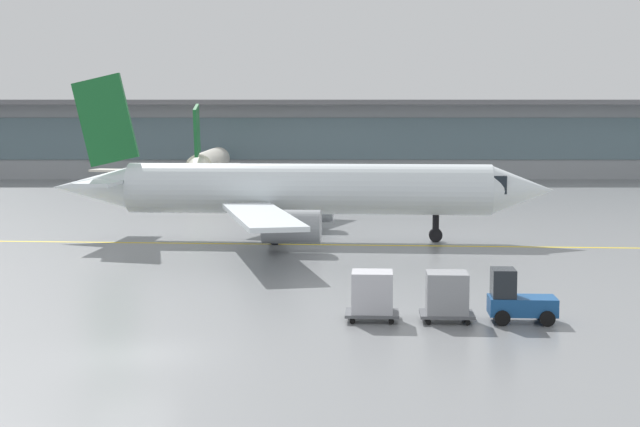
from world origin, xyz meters
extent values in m
plane|color=gray|center=(0.00, 0.00, 0.00)|extent=(400.00, 400.00, 0.00)
cube|color=yellow|center=(5.48, 27.56, 0.00)|extent=(109.68, 9.05, 0.01)
cube|color=#9EA3A8|center=(0.00, 89.88, 4.50)|extent=(218.67, 8.00, 9.00)
cube|color=slate|center=(0.00, 85.80, 4.95)|extent=(209.92, 0.16, 5.04)
cube|color=slate|center=(0.00, 88.38, 9.30)|extent=(227.41, 11.00, 0.60)
cylinder|color=silver|center=(-5.52, 71.24, 2.77)|extent=(2.83, 19.38, 2.69)
cone|color=silver|center=(-5.60, 82.53, 2.77)|extent=(2.58, 3.25, 2.56)
cube|color=black|center=(-5.58, 80.38, 3.10)|extent=(2.12, 2.44, 0.94)
cone|color=silver|center=(-5.43, 59.40, 2.77)|extent=(2.32, 4.32, 2.29)
cube|color=silver|center=(-12.39, 69.61, 2.03)|extent=(11.35, 5.42, 0.22)
cylinder|color=#999EA3|center=(-10.18, 70.81, 1.28)|extent=(1.68, 2.86, 1.66)
cube|color=silver|center=(1.38, 69.70, 2.03)|extent=(11.34, 5.56, 0.22)
cylinder|color=#999EA3|center=(-0.85, 70.88, 1.28)|extent=(1.68, 2.86, 1.66)
cube|color=#19662D|center=(-5.44, 60.26, 6.41)|extent=(0.31, 3.63, 5.06)
cube|color=silver|center=(-7.42, 60.57, 3.17)|extent=(3.97, 1.93, 0.19)
cube|color=silver|center=(-3.46, 60.60, 3.17)|extent=(3.97, 1.93, 0.19)
cylinder|color=black|center=(-5.56, 78.02, 0.71)|extent=(0.35, 0.35, 1.42)
cylinder|color=black|center=(-5.56, 78.02, 0.36)|extent=(0.44, 0.72, 0.71)
cylinder|color=black|center=(-7.32, 69.64, 0.71)|extent=(0.35, 0.35, 1.42)
cylinder|color=black|center=(-7.32, 69.64, 0.36)|extent=(0.44, 0.72, 0.71)
cylinder|color=black|center=(-3.69, 69.67, 0.71)|extent=(0.35, 0.35, 1.42)
cylinder|color=black|center=(-3.69, 69.67, 0.36)|extent=(0.44, 0.72, 0.71)
cylinder|color=white|center=(5.48, 29.56, 3.30)|extent=(23.24, 5.01, 3.20)
cone|color=white|center=(18.89, 28.50, 3.30)|extent=(4.07, 3.34, 3.04)
cube|color=black|center=(16.33, 28.70, 3.70)|extent=(3.07, 2.72, 1.12)
cone|color=white|center=(-8.57, 30.67, 3.30)|extent=(5.32, 3.12, 2.72)
cube|color=white|center=(4.25, 37.88, 2.42)|extent=(7.46, 13.40, 0.26)
cylinder|color=#999EA3|center=(5.45, 35.14, 1.53)|extent=(3.54, 2.24, 1.98)
cube|color=white|center=(2.95, 21.54, 2.42)|extent=(5.58, 13.52, 0.26)
cylinder|color=#999EA3|center=(4.57, 24.06, 1.53)|extent=(3.54, 2.24, 1.98)
cube|color=#19662D|center=(-7.55, 30.59, 7.63)|extent=(4.33, 0.68, 6.03)
cube|color=white|center=(-6.98, 32.91, 3.78)|extent=(2.63, 4.87, 0.23)
cube|color=white|center=(-7.36, 28.22, 3.78)|extent=(2.63, 4.87, 0.23)
cylinder|color=black|center=(13.52, 28.92, 0.85)|extent=(0.41, 0.41, 1.70)
cylinder|color=black|center=(13.52, 28.92, 0.42)|extent=(0.89, 0.58, 0.85)
cylinder|color=black|center=(3.77, 31.87, 0.85)|extent=(0.41, 0.41, 1.70)
cylinder|color=black|center=(3.77, 31.87, 0.42)|extent=(0.89, 0.58, 0.85)
cylinder|color=black|center=(3.43, 27.55, 0.85)|extent=(0.41, 0.41, 1.70)
cylinder|color=black|center=(3.43, 27.55, 0.42)|extent=(0.89, 0.58, 0.85)
cube|color=#194C8C|center=(14.09, 5.22, 0.65)|extent=(2.68, 1.55, 0.70)
cube|color=#1E2328|center=(13.35, 5.27, 1.55)|extent=(0.97, 1.29, 1.10)
cylinder|color=black|center=(14.98, 5.87, 0.30)|extent=(0.61, 0.25, 0.60)
cylinder|color=black|center=(14.90, 4.48, 0.30)|extent=(0.61, 0.25, 0.60)
cylinder|color=black|center=(13.29, 5.97, 0.30)|extent=(0.61, 0.25, 0.60)
cylinder|color=black|center=(13.20, 4.58, 0.30)|extent=(0.61, 0.25, 0.60)
cube|color=#595B60|center=(11.18, 5.40, 0.28)|extent=(2.19, 1.72, 0.12)
cube|color=gray|center=(11.18, 5.40, 1.14)|extent=(1.68, 1.59, 1.60)
cylinder|color=black|center=(11.97, 6.05, 0.11)|extent=(0.23, 0.11, 0.22)
cylinder|color=black|center=(11.89, 4.65, 0.11)|extent=(0.23, 0.11, 0.22)
cylinder|color=black|center=(10.47, 6.14, 0.11)|extent=(0.23, 0.11, 0.22)
cylinder|color=black|center=(10.39, 4.74, 0.11)|extent=(0.23, 0.11, 0.22)
cube|color=#595B60|center=(8.26, 5.57, 0.28)|extent=(2.19, 1.72, 0.12)
cube|color=silver|center=(8.26, 5.57, 1.14)|extent=(1.68, 1.59, 1.60)
cylinder|color=black|center=(9.05, 6.22, 0.11)|extent=(0.23, 0.11, 0.22)
cylinder|color=black|center=(8.97, 4.82, 0.11)|extent=(0.23, 0.11, 0.22)
cylinder|color=black|center=(7.56, 6.31, 0.11)|extent=(0.23, 0.11, 0.22)
cylinder|color=black|center=(7.48, 4.91, 0.11)|extent=(0.23, 0.11, 0.22)
camera|label=1|loc=(6.22, -32.09, 8.15)|focal=54.73mm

